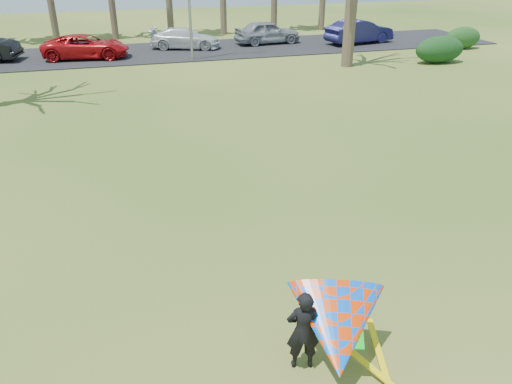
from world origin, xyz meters
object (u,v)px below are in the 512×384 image
object	(u,v)px
car_5	(359,31)
kite_flyer	(335,329)
car_2	(86,46)
car_3	(185,38)
car_4	(267,32)

from	to	relation	value
car_5	kite_flyer	distance (m)	29.92
car_2	car_5	xyz separation A→B (m)	(17.79, 0.10, 0.10)
car_5	kite_flyer	bearing A→B (deg)	141.26
car_2	kite_flyer	xyz separation A→B (m)	(3.89, -26.40, 0.10)
kite_flyer	car_5	bearing A→B (deg)	62.33
car_2	car_3	world-z (taller)	car_2
car_3	kite_flyer	world-z (taller)	kite_flyer
car_3	car_5	xyz separation A→B (m)	(11.68, -1.39, 0.14)
car_3	car_2	bearing A→B (deg)	122.46
car_4	kite_flyer	xyz separation A→B (m)	(-7.86, -28.17, 0.03)
car_2	car_3	bearing A→B (deg)	-68.58
car_2	car_5	bearing A→B (deg)	-82.03
car_2	car_5	world-z (taller)	car_5
car_3	car_4	world-z (taller)	car_4
car_4	kite_flyer	world-z (taller)	kite_flyer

